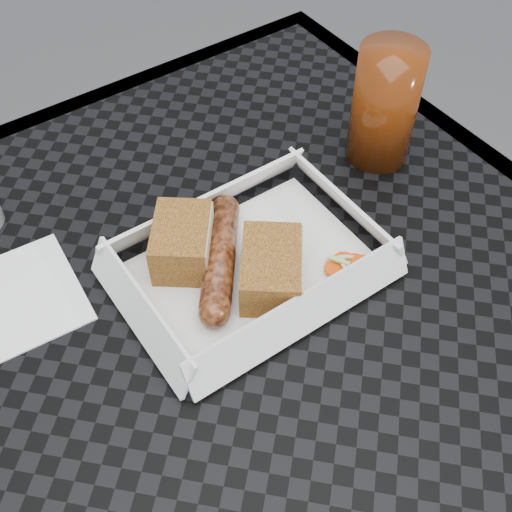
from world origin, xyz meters
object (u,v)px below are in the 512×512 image
at_px(patio_table, 222,378).
at_px(drink_glass, 385,105).
at_px(food_tray, 250,268).
at_px(bratwurst, 220,257).

xyz_separation_m(patio_table, drink_glass, (0.28, 0.11, 0.14)).
bearing_deg(food_tray, patio_table, -144.71).
relative_size(food_tray, bratwurst, 1.69).
height_order(patio_table, bratwurst, bratwurst).
bearing_deg(drink_glass, bratwurst, -170.16).
distance_m(patio_table, bratwurst, 0.12).
distance_m(patio_table, food_tray, 0.11).
bearing_deg(patio_table, drink_glass, 20.47).
height_order(patio_table, food_tray, food_tray).
distance_m(food_tray, drink_glass, 0.23).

